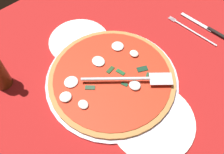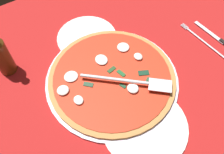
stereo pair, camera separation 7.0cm
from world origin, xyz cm
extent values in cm
cube|color=#A41A1A|center=(0.00, 0.00, -0.40)|extent=(114.71, 114.71, 0.80)
cube|color=white|center=(-35.30, -8.82, 0.05)|extent=(8.82, 8.82, 0.10)
cube|color=white|center=(-26.47, -17.65, 0.05)|extent=(8.82, 8.82, 0.10)
cube|color=white|center=(-26.47, 0.00, 0.05)|extent=(8.82, 8.82, 0.10)
cube|color=white|center=(-17.65, -26.47, 0.05)|extent=(8.82, 8.82, 0.10)
cube|color=white|center=(-17.65, -8.82, 0.05)|extent=(8.82, 8.82, 0.10)
cube|color=white|center=(-17.65, 8.82, 0.05)|extent=(8.82, 8.82, 0.10)
cube|color=white|center=(-8.82, -35.30, 0.05)|extent=(8.82, 8.82, 0.10)
cube|color=white|center=(-8.82, -17.65, 0.05)|extent=(8.82, 8.82, 0.10)
cube|color=white|center=(-8.82, 0.00, 0.05)|extent=(8.82, 8.82, 0.10)
cube|color=white|center=(-8.82, 17.65, 0.05)|extent=(8.82, 8.82, 0.10)
cube|color=white|center=(0.00, -44.12, 0.05)|extent=(8.82, 8.82, 0.10)
cube|color=white|center=(0.00, -26.47, 0.05)|extent=(8.82, 8.82, 0.10)
cube|color=white|center=(0.00, -8.82, 0.05)|extent=(8.82, 8.82, 0.10)
cube|color=white|center=(0.00, 8.82, 0.05)|extent=(8.82, 8.82, 0.10)
cube|color=white|center=(0.00, 26.47, 0.05)|extent=(8.82, 8.82, 0.10)
cube|color=white|center=(8.82, -52.94, 0.05)|extent=(8.82, 8.82, 0.10)
cube|color=white|center=(8.82, -35.30, 0.05)|extent=(8.82, 8.82, 0.10)
cube|color=white|center=(8.82, -17.65, 0.05)|extent=(8.82, 8.82, 0.10)
cube|color=white|center=(8.82, 0.00, 0.05)|extent=(8.82, 8.82, 0.10)
cube|color=white|center=(8.82, 17.65, 0.05)|extent=(8.82, 8.82, 0.10)
cube|color=white|center=(8.82, 35.30, 0.05)|extent=(8.82, 8.82, 0.10)
cube|color=white|center=(17.65, -44.12, 0.05)|extent=(8.82, 8.82, 0.10)
cube|color=white|center=(17.65, -26.47, 0.05)|extent=(8.82, 8.82, 0.10)
cube|color=white|center=(17.65, -8.82, 0.05)|extent=(8.82, 8.82, 0.10)
cube|color=white|center=(17.65, 8.82, 0.05)|extent=(8.82, 8.82, 0.10)
cube|color=white|center=(17.65, 26.47, 0.05)|extent=(8.82, 8.82, 0.10)
cube|color=white|center=(26.47, -17.65, 0.05)|extent=(8.82, 8.82, 0.10)
cube|color=white|center=(26.47, 0.00, 0.05)|extent=(8.82, 8.82, 0.10)
cube|color=white|center=(26.47, 17.65, 0.05)|extent=(8.82, 8.82, 0.10)
cube|color=white|center=(35.30, -8.82, 0.05)|extent=(8.82, 8.82, 0.10)
cube|color=white|center=(35.30, 8.82, 0.05)|extent=(8.82, 8.82, 0.10)
cube|color=white|center=(35.30, 26.47, 0.05)|extent=(8.82, 8.82, 0.10)
cube|color=white|center=(44.12, 0.00, 0.05)|extent=(8.82, 8.82, 0.10)
cube|color=white|center=(44.12, 17.65, 0.05)|extent=(8.82, 8.82, 0.10)
cube|color=white|center=(52.94, 8.82, 0.05)|extent=(8.82, 8.82, 0.10)
cylinder|color=silver|center=(0.72, 5.19, 0.67)|extent=(43.82, 43.82, 1.14)
cylinder|color=white|center=(-18.15, 6.29, 0.60)|extent=(25.63, 25.63, 1.00)
cylinder|color=white|center=(21.68, 2.47, 0.60)|extent=(22.31, 22.31, 1.00)
cylinder|color=#B87D41|center=(0.72, 5.19, 1.76)|extent=(41.78, 41.78, 1.04)
cylinder|color=red|center=(0.72, 5.19, 2.43)|extent=(38.51, 38.51, 0.30)
ellipsoid|color=white|center=(7.88, 16.38, 3.01)|extent=(4.32, 4.61, 0.87)
ellipsoid|color=white|center=(4.58, 20.99, 3.19)|extent=(3.71, 3.79, 1.22)
ellipsoid|color=white|center=(-6.99, 2.49, 3.23)|extent=(3.75, 3.55, 1.31)
ellipsoid|color=white|center=(2.22, -6.59, 3.19)|extent=(3.22, 2.82, 1.22)
ellipsoid|color=white|center=(-1.08, 18.65, 3.12)|extent=(3.40, 2.86, 1.07)
ellipsoid|color=silver|center=(8.59, -4.84, 3.05)|extent=(4.33, 4.28, 0.94)
ellipsoid|color=silver|center=(8.17, 4.53, 3.05)|extent=(4.67, 4.08, 0.93)
cube|color=#22452C|center=(-6.87, -3.54, 2.73)|extent=(1.71, 2.26, 0.30)
cube|color=#24452D|center=(2.25, 13.23, 2.73)|extent=(3.24, 3.24, 0.30)
cube|color=#133724|center=(-4.01, -4.17, 2.73)|extent=(3.31, 4.01, 0.30)
cube|color=#163E25|center=(-4.25, 4.39, 2.73)|extent=(2.46, 1.73, 0.30)
cube|color=#1F4320|center=(2.96, 3.87, 2.73)|extent=(1.81, 3.24, 0.30)
cube|color=#1C5428|center=(0.07, 2.06, 2.73)|extent=(3.31, 1.89, 0.30)
cube|color=silver|center=(-11.21, -4.87, 4.04)|extent=(8.19, 8.39, 0.30)
cylinder|color=silver|center=(-1.55, 5.84, 4.39)|extent=(15.26, 16.76, 1.00)
cube|color=silver|center=(-5.19, -35.08, 0.40)|extent=(17.96, 12.62, 0.60)
cube|color=silver|center=(-5.33, -32.43, 0.83)|extent=(18.62, 1.52, 0.25)
cube|color=silver|center=(5.50, -32.56, 0.83)|extent=(3.01, 0.37, 0.25)
cube|color=silver|center=(5.48, -32.12, 0.83)|extent=(3.01, 0.37, 0.25)
cube|color=silver|center=(5.46, -31.68, 0.83)|extent=(3.01, 0.37, 0.25)
cube|color=silver|center=(5.44, -31.24, 0.83)|extent=(3.01, 0.37, 0.25)
cube|color=silver|center=(-2.05, -37.58, 0.83)|extent=(14.12, 2.10, 0.25)
cylinder|color=#583814|center=(24.02, 32.11, 6.71)|extent=(5.63, 5.63, 13.22)
camera|label=1|loc=(-31.60, 35.20, 68.30)|focal=38.99mm
camera|label=2|loc=(-35.92, 29.74, 68.30)|focal=38.99mm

